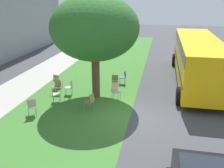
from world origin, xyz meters
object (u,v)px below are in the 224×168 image
at_px(street_tree, 95,28).
at_px(chair_0, 116,90).
at_px(chair_6, 90,101).
at_px(chair_7, 123,76).
at_px(chair_4, 57,85).
at_px(chair_3, 70,86).
at_px(chair_8, 57,80).
at_px(chair_5, 115,80).
at_px(chair_2, 32,106).
at_px(chair_1, 55,93).
at_px(school_bus, 198,56).

height_order(street_tree, chair_0, street_tree).
distance_m(street_tree, chair_6, 3.82).
bearing_deg(chair_0, chair_7, -0.90).
distance_m(chair_0, chair_4, 3.52).
bearing_deg(chair_3, chair_8, 52.52).
bearing_deg(chair_5, chair_4, 115.66).
height_order(chair_2, chair_4, same).
distance_m(chair_1, chair_8, 2.17).
height_order(chair_6, chair_7, same).
bearing_deg(chair_6, chair_8, 47.47).
bearing_deg(chair_5, chair_1, 134.06).
relative_size(chair_1, chair_5, 1.00).
bearing_deg(chair_0, chair_6, 149.88).
bearing_deg(chair_0, school_bus, -49.89).
height_order(chair_5, school_bus, school_bus).
height_order(chair_3, chair_6, same).
relative_size(chair_5, school_bus, 0.08).
xyz_separation_m(chair_0, chair_6, (-1.71, 0.99, 0.00)).
bearing_deg(chair_3, street_tree, -87.71).
relative_size(chair_1, chair_4, 1.00).
distance_m(chair_0, chair_6, 1.97).
height_order(chair_3, chair_7, same).
relative_size(street_tree, chair_5, 6.39).
height_order(chair_3, school_bus, school_bus).
bearing_deg(chair_5, chair_6, 169.09).
xyz_separation_m(street_tree, chair_4, (-0.04, 2.36, -3.35)).
xyz_separation_m(chair_5, chair_6, (-3.32, 0.64, 0.00)).
distance_m(chair_1, chair_5, 3.88).
distance_m(street_tree, chair_1, 4.07).
bearing_deg(chair_0, street_tree, 83.59).
bearing_deg(chair_1, chair_3, -19.27).
bearing_deg(school_bus, chair_2, 129.50).
relative_size(street_tree, chair_7, 6.39).
bearing_deg(chair_3, chair_6, -135.46).
xyz_separation_m(chair_7, school_bus, (1.43, -4.64, 1.24)).
relative_size(chair_1, chair_2, 1.00).
height_order(chair_4, chair_5, same).
distance_m(chair_1, chair_2, 1.81).
bearing_deg(chair_1, school_bus, -57.24).
xyz_separation_m(street_tree, chair_6, (-1.84, -0.18, -3.35)).
bearing_deg(chair_2, school_bus, -50.50).
relative_size(chair_3, chair_5, 1.00).
xyz_separation_m(chair_0, chair_1, (-1.09, 3.14, 0.00)).
xyz_separation_m(chair_5, school_bus, (2.33, -5.03, 1.24)).
bearing_deg(chair_2, chair_6, -65.99).
bearing_deg(chair_2, chair_8, 4.80).
distance_m(chair_0, chair_2, 4.56).
xyz_separation_m(chair_4, chair_7, (2.43, -3.56, 0.00)).
height_order(chair_7, chair_8, same).
relative_size(chair_5, chair_6, 1.00).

